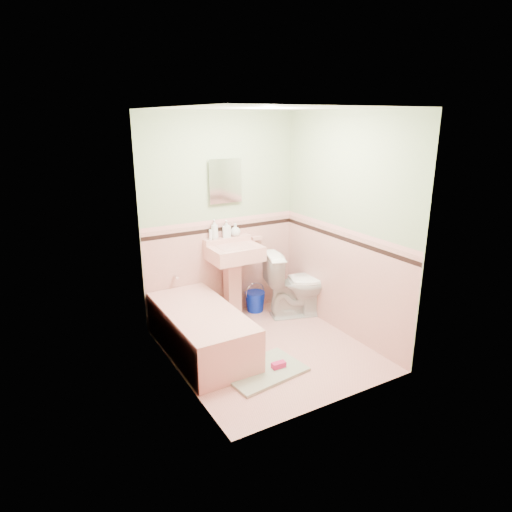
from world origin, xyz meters
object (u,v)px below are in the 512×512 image
bucket (255,301)px  shoe (279,365)px  bathtub (201,332)px  sink (235,283)px  toilet (298,284)px  medicine_cabinet (225,181)px  soap_bottle_mid (226,229)px  soap_bottle_right (235,230)px  soap_bottle_left (214,229)px

bucket → shoe: (-0.52, -1.37, -0.07)m
bathtub → sink: 0.90m
toilet → shoe: 1.42m
medicine_cabinet → soap_bottle_mid: size_ratio=2.09×
toilet → shoe: size_ratio=5.85×
sink → soap_bottle_right: bearing=57.8°
soap_bottle_mid → shoe: 1.81m
shoe → medicine_cabinet: bearing=84.5°
sink → soap_bottle_right: soap_bottle_right is taller
soap_bottle_left → soap_bottle_mid: bearing=0.0°
bathtub → toilet: 1.47m
soap_bottle_left → shoe: soap_bottle_left is taller
bathtub → soap_bottle_mid: (0.67, 0.71, 0.90)m
soap_bottle_mid → bathtub: bearing=-133.4°
soap_bottle_right → bucket: bearing=-19.6°
bathtub → soap_bottle_right: bearing=41.8°
soap_bottle_mid → soap_bottle_right: (0.12, 0.00, -0.03)m
sink → shoe: (-0.17, -1.27, -0.42)m
bathtub → bucket: bathtub is taller
medicine_cabinet → toilet: size_ratio=0.53×
soap_bottle_mid → medicine_cabinet: bearing=73.0°
sink → soap_bottle_mid: 0.67m
bathtub → toilet: toilet is taller
toilet → bucket: size_ratio=3.24×
soap_bottle_right → toilet: (0.64, -0.45, -0.68)m
sink → soap_bottle_mid: (-0.01, 0.18, 0.65)m
soap_bottle_left → soap_bottle_mid: soap_bottle_left is taller
soap_bottle_left → bucket: bearing=-9.1°
soap_bottle_right → soap_bottle_left: bearing=180.0°
medicine_cabinet → soap_bottle_left: (-0.17, -0.03, -0.56)m
medicine_cabinet → sink: bearing=-90.0°
medicine_cabinet → soap_bottle_left: size_ratio=1.86×
medicine_cabinet → soap_bottle_left: medicine_cabinet is taller
bucket → bathtub: bearing=-148.5°
bathtub → shoe: 0.92m
soap_bottle_mid → bucket: size_ratio=0.82×
bucket → shoe: bucket is taller
sink → medicine_cabinet: (0.00, 0.21, 1.22)m
bathtub → medicine_cabinet: medicine_cabinet is taller
medicine_cabinet → toilet: (0.76, -0.48, -1.28)m
soap_bottle_right → shoe: size_ratio=1.10×
soap_bottle_right → toilet: soap_bottle_right is taller
soap_bottle_right → shoe: soap_bottle_right is taller
medicine_cabinet → soap_bottle_right: 0.61m
bathtub → soap_bottle_left: 1.27m
sink → bucket: sink is taller
sink → shoe: sink is taller
sink → soap_bottle_left: size_ratio=4.04×
bathtub → sink: sink is taller
toilet → bucket: (-0.41, 0.36, -0.29)m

